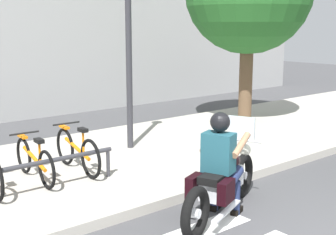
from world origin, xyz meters
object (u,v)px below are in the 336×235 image
rider (221,157)px  motorcycle (223,182)px  street_lamp (129,36)px  bicycle_3 (34,160)px  bicycle_4 (77,151)px

rider → motorcycle: bearing=18.7°
rider → street_lamp: 3.71m
bicycle_3 → street_lamp: 3.05m
rider → street_lamp: size_ratio=0.38×
bicycle_3 → street_lamp: (2.31, 0.70, 1.86)m
street_lamp → bicycle_4: bearing=-155.7°
bicycle_3 → street_lamp: street_lamp is taller
motorcycle → rider: 0.38m
street_lamp → rider: bearing=-104.3°
motorcycle → bicycle_4: motorcycle is taller
bicycle_4 → street_lamp: size_ratio=0.42×
bicycle_3 → bicycle_4: (0.74, -0.00, 0.02)m
motorcycle → bicycle_4: size_ratio=1.37×
bicycle_4 → street_lamp: street_lamp is taller
bicycle_3 → motorcycle: bearing=-59.0°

